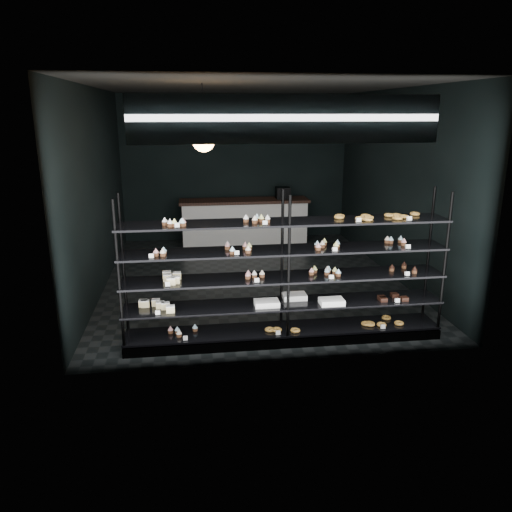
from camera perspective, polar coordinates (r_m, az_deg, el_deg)
name	(u,v)px	position (r m, az deg, el deg)	size (l,w,h in m)	color
room	(252,188)	(8.36, -0.44, 7.77)	(5.01, 6.01, 3.20)	black
display_shelf	(283,294)	(6.26, 3.05, -4.37)	(4.00, 0.50, 1.91)	black
signage	(287,119)	(5.38, 3.60, 15.35)	(3.30, 0.05, 0.50)	#110E46
pendant_lamp	(204,141)	(6.87, -6.01, 12.99)	(0.30, 0.30, 0.88)	black
service_counter	(245,221)	(11.02, -1.28, 4.03)	(2.81, 0.65, 1.23)	beige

